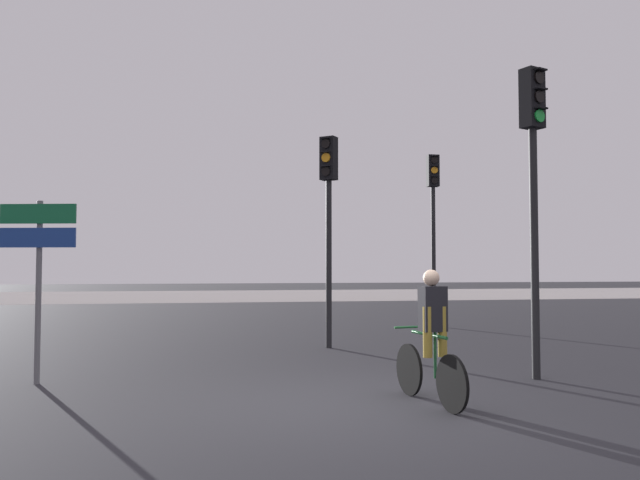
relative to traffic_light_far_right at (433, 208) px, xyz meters
name	(u,v)px	position (x,y,z in m)	size (l,w,h in m)	color
ground_plane	(356,406)	(-4.59, -9.43, -3.35)	(120.00, 120.00, 0.00)	#28282D
water_strip	(234,295)	(-4.59, 21.24, -3.34)	(80.00, 16.00, 0.01)	#9E937F
traffic_light_far_right	(433,208)	(0.00, 0.00, 0.00)	(0.33, 0.34, 4.85)	black
traffic_light_center	(329,201)	(-3.84, -4.07, -0.31)	(0.41, 0.42, 4.37)	black
traffic_light_near_right	(533,163)	(-1.53, -8.16, -0.13)	(0.38, 0.40, 4.64)	black
direction_sign_post	(38,257)	(-8.70, -7.25, -1.55)	(1.08, 0.28, 2.60)	slate
cyclist	(431,336)	(-3.68, -9.52, -2.53)	(0.48, 1.70, 1.62)	black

